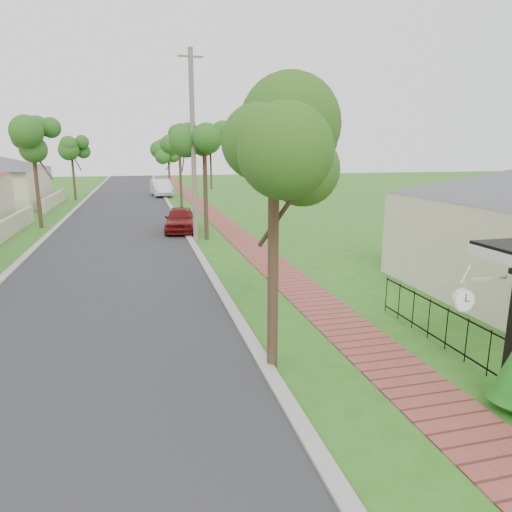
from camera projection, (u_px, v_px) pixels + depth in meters
name	position (u px, v px, depth m)	size (l,w,h in m)	color
ground	(253.00, 409.00, 8.09)	(160.00, 160.00, 0.00)	#2A6919
road	(119.00, 230.00, 26.25)	(7.00, 120.00, 0.02)	#28282B
kerb_right	(183.00, 228.00, 27.13)	(0.30, 120.00, 0.10)	#9E9E99
kerb_left	(51.00, 233.00, 25.38)	(0.30, 120.00, 0.10)	#9E9E99
sidewalk	(226.00, 226.00, 27.75)	(1.50, 120.00, 0.03)	#97473C
picket_fence	(489.00, 352.00, 9.15)	(0.03, 8.02, 1.00)	black
street_trees	(120.00, 150.00, 31.72)	(10.70, 37.65, 5.89)	#382619
parked_car_red	(180.00, 220.00, 25.62)	(1.63, 4.04, 1.38)	maroon
parked_car_white	(161.00, 188.00, 45.66)	(1.75, 5.01, 1.65)	white
near_tree	(274.00, 151.00, 8.69)	(2.18, 2.18, 5.60)	#382619
utility_pole	(193.00, 147.00, 21.98)	(1.20, 0.24, 9.12)	#76675C
station_clock	(465.00, 298.00, 7.97)	(1.06, 0.13, 0.59)	white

